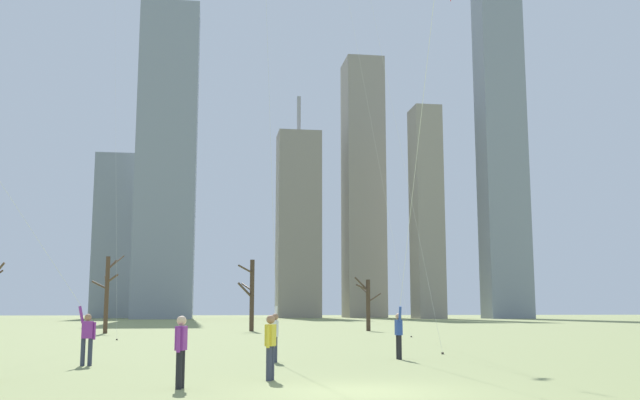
# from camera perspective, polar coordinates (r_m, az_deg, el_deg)

# --- Properties ---
(ground_plane) EXTENTS (400.00, 400.00, 0.00)m
(ground_plane) POSITION_cam_1_polar(r_m,az_deg,el_deg) (16.32, 3.24, -14.73)
(ground_plane) COLOR #848E56
(kite_flyer_far_back_pink) EXTENTS (0.45, 7.95, 18.56)m
(kite_flyer_far_back_pink) POSITION_cam_1_polar(r_m,az_deg,el_deg) (26.86, -3.77, -1.68)
(kite_flyer_far_back_pink) COLOR #33384C
(kite_flyer_far_back_pink) RESTS_ON ground
(kite_flyer_midfield_center_red) EXTENTS (1.12, 8.75, 12.21)m
(kite_flyer_midfield_center_red) POSITION_cam_1_polar(r_m,az_deg,el_deg) (25.50, 6.53, -6.90)
(kite_flyer_midfield_center_red) COLOR black
(kite_flyer_midfield_center_red) RESTS_ON ground
(kite_flyer_foreground_right_orange) EXTENTS (9.15, 1.73, 14.58)m
(kite_flyer_foreground_right_orange) POSITION_cam_1_polar(r_m,az_deg,el_deg) (24.69, -21.14, -4.21)
(kite_flyer_foreground_right_orange) COLOR #33384C
(kite_flyer_foreground_right_orange) RESTS_ON ground
(bystander_far_off_by_trees) EXTENTS (0.28, 0.50, 1.62)m
(bystander_far_off_by_trees) POSITION_cam_1_polar(r_m,az_deg,el_deg) (17.11, -10.81, -11.27)
(bystander_far_off_by_trees) COLOR black
(bystander_far_off_by_trees) RESTS_ON ground
(bystander_watching_nearby) EXTENTS (0.32, 0.48, 1.62)m
(bystander_watching_nearby) POSITION_cam_1_polar(r_m,az_deg,el_deg) (18.77, -3.89, -11.14)
(bystander_watching_nearby) COLOR #33384C
(bystander_watching_nearby) RESTS_ON ground
(distant_kite_drifting_right_green) EXTENTS (1.92, 5.76, 18.40)m
(distant_kite_drifting_right_green) POSITION_cam_1_polar(r_m,az_deg,el_deg) (36.99, 4.07, 14.89)
(distant_kite_drifting_right_green) COLOR green
(distant_kite_drifting_right_green) RESTS_ON ground
(distant_kite_drifting_left_white) EXTENTS (5.52, 4.91, 22.22)m
(distant_kite_drifting_left_white) POSITION_cam_1_polar(r_m,az_deg,el_deg) (45.70, 2.74, 12.73)
(distant_kite_drifting_left_white) COLOR white
(distant_kite_drifting_left_white) RESTS_ON ground
(bare_tree_left_of_center) EXTENTS (2.18, 2.35, 5.86)m
(bare_tree_left_of_center) POSITION_cam_1_polar(r_m,az_deg,el_deg) (56.75, -16.29, -6.82)
(bare_tree_left_of_center) COLOR #4C3828
(bare_tree_left_of_center) RESTS_ON ground
(bare_tree_right_of_center) EXTENTS (1.42, 2.97, 5.77)m
(bare_tree_right_of_center) POSITION_cam_1_polar(r_m,az_deg,el_deg) (59.94, -5.41, -7.25)
(bare_tree_right_of_center) COLOR #423326
(bare_tree_right_of_center) RESTS_ON ground
(bare_tree_rightmost) EXTENTS (2.17, 2.04, 4.40)m
(bare_tree_rightmost) POSITION_cam_1_polar(r_m,az_deg,el_deg) (60.43, 3.73, -7.98)
(bare_tree_rightmost) COLOR #423326
(bare_tree_rightmost) RESTS_ON ground
(skyline_slender_spire) EXTENTS (10.83, 9.05, 58.93)m
(skyline_slender_spire) POSITION_cam_1_polar(r_m,az_deg,el_deg) (139.17, -11.86, 3.15)
(skyline_slender_spire) COLOR gray
(skyline_slender_spire) RESTS_ON ground
(skyline_squat_block) EXTENTS (8.91, 7.61, 46.93)m
(skyline_squat_block) POSITION_cam_1_polar(r_m,az_deg,el_deg) (152.59, -1.70, -1.87)
(skyline_squat_block) COLOR gray
(skyline_squat_block) RESTS_ON ground
(skyline_tall_tower) EXTENTS (5.13, 6.56, 40.44)m
(skyline_tall_tower) POSITION_cam_1_polar(r_m,az_deg,el_deg) (140.52, 8.32, -0.88)
(skyline_tall_tower) COLOR gray
(skyline_tall_tower) RESTS_ON ground
(skyline_mid_tower_right) EXTENTS (11.96, 5.50, 32.73)m
(skyline_mid_tower_right) POSITION_cam_1_polar(r_m,az_deg,el_deg) (151.41, -15.02, -2.69)
(skyline_mid_tower_right) COLOR gray
(skyline_mid_tower_right) RESTS_ON ground
(skyline_wide_slab) EXTENTS (8.07, 9.24, 55.97)m
(skyline_wide_slab) POSITION_cam_1_polar(r_m,az_deg,el_deg) (157.68, 3.39, 1.07)
(skyline_wide_slab) COLOR gray
(skyline_wide_slab) RESTS_ON ground
(skyline_short_annex) EXTENTS (8.37, 6.16, 66.85)m
(skyline_short_annex) POSITION_cam_1_polar(r_m,az_deg,el_deg) (147.06, 13.98, 4.17)
(skyline_short_annex) COLOR gray
(skyline_short_annex) RESTS_ON ground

